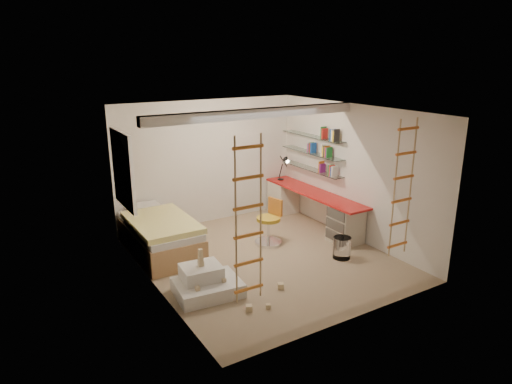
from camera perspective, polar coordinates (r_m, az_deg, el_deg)
floor at (r=8.17m, az=1.10°, el=-8.27°), size 4.50×4.50×0.00m
ceiling_beam at (r=7.72m, az=0.00°, el=9.79°), size 4.00×0.18×0.16m
window_frame at (r=8.23m, az=-16.30°, el=2.68°), size 0.06×1.15×1.35m
window_blind at (r=8.24m, az=-16.04°, el=2.72°), size 0.02×1.00×1.20m
rope_ladder_left at (r=5.56m, az=-0.95°, el=-3.68°), size 0.41×0.04×2.13m
rope_ladder_right at (r=7.23m, az=17.85°, el=0.37°), size 0.41×0.04×2.13m
waste_bin at (r=8.24m, az=10.69°, el=-6.86°), size 0.31×0.31×0.39m
desk at (r=9.60m, az=7.05°, el=-1.91°), size 0.56×2.80×0.75m
shelves at (r=9.61m, az=7.01°, el=4.88°), size 0.25×1.80×0.71m
bed at (r=8.47m, az=-11.94°, el=-5.27°), size 1.02×2.00×0.69m
task_lamp at (r=10.11m, az=3.63°, el=3.46°), size 0.14×0.36×0.57m
swivel_chair at (r=8.66m, az=1.68°, el=-4.48°), size 0.61×0.61×0.87m
play_platform at (r=7.03m, az=-6.29°, el=-11.26°), size 1.03×0.84×0.43m
toy_blocks at (r=6.87m, az=-3.67°, el=-10.87°), size 1.34×1.02×0.70m
books at (r=9.59m, az=7.04°, el=5.56°), size 0.14×0.70×0.92m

